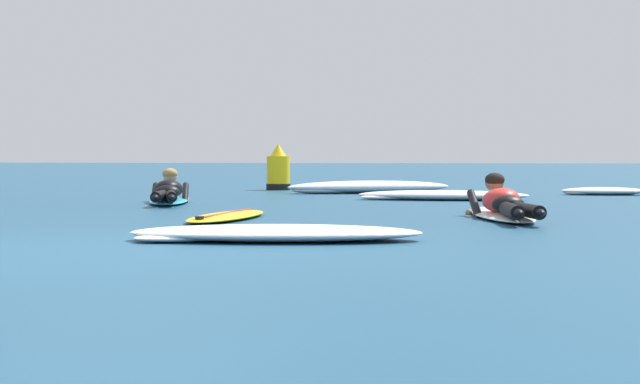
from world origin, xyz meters
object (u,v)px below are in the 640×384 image
object	(u,v)px
surfer_near	(504,207)
surfer_far	(168,194)
channel_marker_buoy	(278,172)
drifting_surfboard	(226,216)

from	to	relation	value
surfer_near	surfer_far	distance (m)	5.46
surfer_near	channel_marker_buoy	bearing A→B (deg)	114.83
surfer_far	channel_marker_buoy	xyz separation A→B (m)	(0.52, 5.76, 0.21)
surfer_far	drifting_surfboard	distance (m)	3.77
surfer_near	surfer_far	xyz separation A→B (m)	(-4.57, 3.00, 0.00)
surfer_far	channel_marker_buoy	world-z (taller)	channel_marker_buoy
surfer_far	drifting_surfboard	world-z (taller)	surfer_far
surfer_far	surfer_near	bearing A→B (deg)	-33.27
channel_marker_buoy	drifting_surfboard	bearing A→B (deg)	-83.05
surfer_near	drifting_surfboard	distance (m)	2.96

